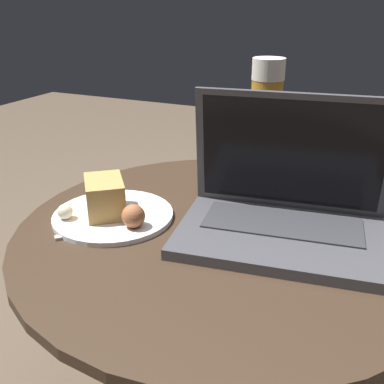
# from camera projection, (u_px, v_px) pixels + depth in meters

# --- Properties ---
(table) EXTENTS (0.72, 0.72, 0.53)m
(table) POSITION_uv_depth(u_px,v_px,m) (222.00, 286.00, 0.83)
(table) COLOR #515156
(table) RESTS_ON ground_plane
(laptop) EXTENTS (0.36, 0.26, 0.23)m
(laptop) POSITION_uv_depth(u_px,v_px,m) (284.00, 208.00, 0.74)
(laptop) COLOR #47474C
(laptop) RESTS_ON table
(beer_glass) EXTENTS (0.06, 0.06, 0.26)m
(beer_glass) POSITION_uv_depth(u_px,v_px,m) (265.00, 124.00, 0.91)
(beer_glass) COLOR gold
(beer_glass) RESTS_ON table
(snack_plate) EXTENTS (0.22, 0.22, 0.07)m
(snack_plate) POSITION_uv_depth(u_px,v_px,m) (110.00, 207.00, 0.80)
(snack_plate) COLOR white
(snack_plate) RESTS_ON table
(fork) EXTENTS (0.14, 0.15, 0.00)m
(fork) POSITION_uv_depth(u_px,v_px,m) (118.00, 226.00, 0.78)
(fork) COLOR #B2B2B7
(fork) RESTS_ON table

